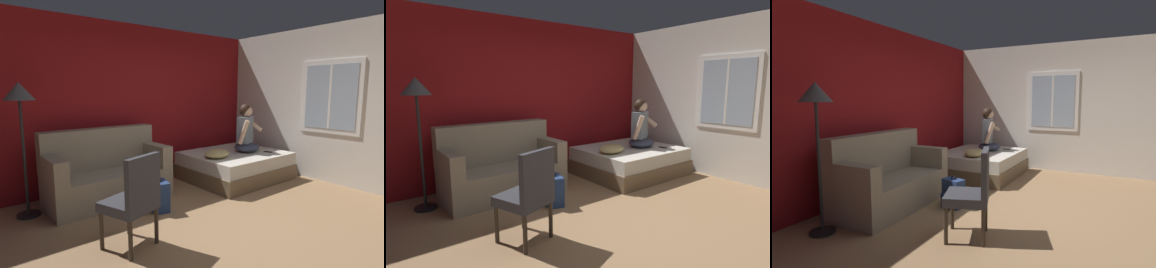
{
  "view_description": "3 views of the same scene",
  "coord_description": "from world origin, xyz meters",
  "views": [
    {
      "loc": [
        -2.34,
        -2.14,
        1.6
      ],
      "look_at": [
        0.46,
        1.4,
        0.94
      ],
      "focal_mm": 28.0,
      "sensor_mm": 36.0,
      "label": 1
    },
    {
      "loc": [
        -2.34,
        -2.14,
        1.6
      ],
      "look_at": [
        0.34,
        1.45,
        0.87
      ],
      "focal_mm": 28.0,
      "sensor_mm": 36.0,
      "label": 2
    },
    {
      "loc": [
        -3.84,
        -0.91,
        1.49
      ],
      "look_at": [
        0.89,
        1.59,
        0.9
      ],
      "focal_mm": 28.0,
      "sensor_mm": 36.0,
      "label": 3
    }
  ],
  "objects": [
    {
      "name": "ground_plane",
      "position": [
        0.0,
        0.0,
        0.0
      ],
      "size": [
        40.0,
        40.0,
        0.0
      ],
      "primitive_type": "plane",
      "color": "#93704C"
    },
    {
      "name": "wall_back_accent",
      "position": [
        0.0,
        2.62,
        1.35
      ],
      "size": [
        10.35,
        0.16,
        2.7
      ],
      "primitive_type": "cube",
      "color": "maroon",
      "rests_on": "ground"
    },
    {
      "name": "wall_side_with_window",
      "position": [
        2.75,
        0.01,
        1.35
      ],
      "size": [
        0.19,
        6.49,
        2.7
      ],
      "color": "silver",
      "rests_on": "ground"
    },
    {
      "name": "bed",
      "position": [
        1.59,
        1.56,
        0.24
      ],
      "size": [
        1.75,
        1.46,
        0.48
      ],
      "color": "brown",
      "rests_on": "ground"
    },
    {
      "name": "couch",
      "position": [
        -0.68,
        1.97,
        0.39
      ],
      "size": [
        1.72,
        0.87,
        1.04
      ],
      "color": "gray",
      "rests_on": "ground"
    },
    {
      "name": "side_chair",
      "position": [
        -1.02,
        0.47,
        0.53
      ],
      "size": [
        0.59,
        0.59,
        0.98
      ],
      "color": "#382D23",
      "rests_on": "ground"
    },
    {
      "name": "person_seated",
      "position": [
        1.81,
        1.51,
        0.84
      ],
      "size": [
        0.64,
        0.6,
        0.88
      ],
      "color": "#383D51",
      "rests_on": "bed"
    },
    {
      "name": "backpack",
      "position": [
        -0.29,
        1.14,
        0.19
      ],
      "size": [
        0.3,
        0.34,
        0.46
      ],
      "color": "navy",
      "rests_on": "ground"
    },
    {
      "name": "throw_pillow",
      "position": [
        1.03,
        1.45,
        0.55
      ],
      "size": [
        0.53,
        0.43,
        0.14
      ],
      "primitive_type": "ellipsoid",
      "rotation": [
        0.0,
        0.0,
        0.17
      ],
      "color": "tan",
      "rests_on": "bed"
    },
    {
      "name": "cell_phone",
      "position": [
        2.08,
        1.21,
        0.48
      ],
      "size": [
        0.08,
        0.15,
        0.01
      ],
      "primitive_type": "cube",
      "rotation": [
        0.0,
        0.0,
        0.12
      ],
      "color": "black",
      "rests_on": "bed"
    },
    {
      "name": "floor_lamp",
      "position": [
        -1.72,
        2.03,
        1.43
      ],
      "size": [
        0.36,
        0.36,
        1.7
      ],
      "color": "black",
      "rests_on": "ground"
    }
  ]
}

